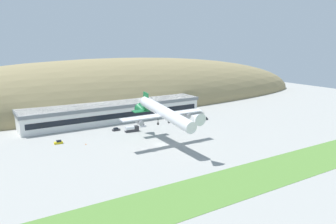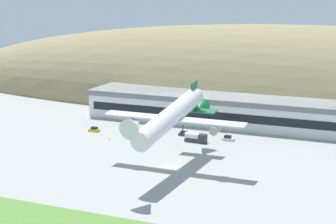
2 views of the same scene
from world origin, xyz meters
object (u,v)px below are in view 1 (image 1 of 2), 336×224
Objects in this scene: terminal_building at (114,110)px; service_car_2 at (205,119)px; cargo_airplane at (164,113)px; service_car_3 at (116,129)px; service_car_0 at (142,126)px; traffic_cone_0 at (86,144)px; service_car_1 at (59,142)px; fuel_truck at (132,129)px.

service_car_2 is (43.67, -27.85, -5.08)m from terminal_building.
cargo_airplane is 12.84× the size of service_car_3.
service_car_2 reaches higher than service_car_3.
cargo_airplane is 12.64× the size of service_car_0.
cargo_airplane reaches higher than traffic_cone_0.
service_car_3 reaches higher than service_car_0.
service_car_1 is 0.98× the size of service_car_2.
terminal_building is 52.04m from service_car_2.
service_car_2 is (82.01, 1.05, 0.00)m from service_car_1.
service_car_0 is 0.56× the size of fuel_truck.
cargo_airplane is at bearing -147.98° from service_car_2.
cargo_airplane is 29.70m from fuel_truck.
cargo_airplane is 7.05× the size of fuel_truck.
service_car_0 is 37.80m from service_car_2.
service_car_0 is at bearing 21.82° from traffic_cone_0.
service_car_2 reaches higher than traffic_cone_0.
service_car_2 is at bearing 6.70° from traffic_cone_0.
service_car_2 is at bearing 0.73° from service_car_1.
service_car_3 is at bearing 179.95° from service_car_0.
cargo_airplane is at bearing -89.58° from terminal_building.
terminal_building is 14.59× the size of fuel_truck.
terminal_building reaches higher than service_car_0.
service_car_2 is 46.14m from fuel_truck.
service_car_1 is at bearing -178.94° from fuel_truck.
fuel_truck is at bearing 17.28° from traffic_cone_0.
service_car_1 is at bearing -143.00° from terminal_building.
service_car_1 is at bearing -171.73° from service_car_0.
service_car_3 is (29.87, 6.49, -0.02)m from service_car_1.
fuel_truck reaches higher than service_car_0.
traffic_cone_0 is at bearing -37.05° from service_car_1.
service_car_0 is 14.73m from service_car_3.
cargo_airplane is 12.92× the size of service_car_2.
service_car_2 is at bearing -8.27° from service_car_0.
service_car_1 and service_car_2 have the same top height.
service_car_1 is 0.97× the size of service_car_3.
service_car_3 is 6.71× the size of traffic_cone_0.
cargo_airplane is at bearing -100.23° from service_car_0.
terminal_building reaches higher than service_car_1.
traffic_cone_0 is (-34.76, -13.92, -0.35)m from service_car_0.
service_car_2 is at bearing 32.02° from cargo_airplane.
terminal_building reaches higher than service_car_2.
cargo_airplane is at bearing -33.88° from service_car_1.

